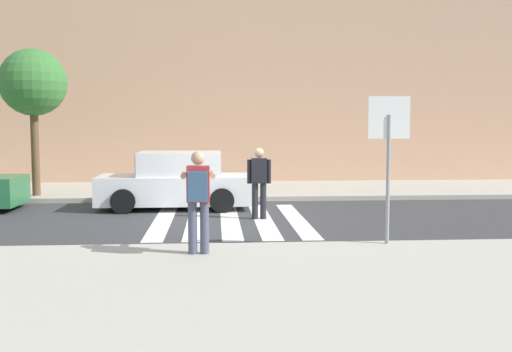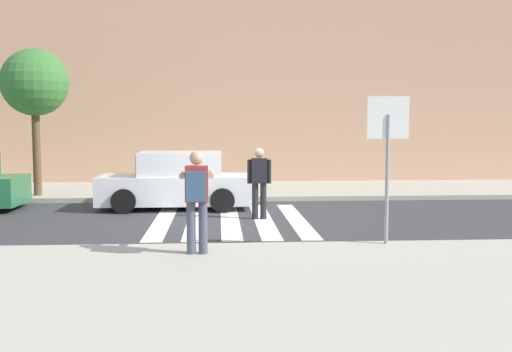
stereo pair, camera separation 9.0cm
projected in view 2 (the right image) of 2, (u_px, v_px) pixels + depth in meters
ground_plane at (230, 222)px, 14.16m from camera, size 120.00×120.00×0.00m
sidewalk_near at (239, 293)px, 7.99m from camera, size 60.00×6.00×0.14m
sidewalk_far at (227, 190)px, 20.11m from camera, size 60.00×4.80×0.14m
building_facade_far at (225, 84)px, 24.15m from camera, size 56.00×4.00×7.83m
crosswalk_stripe_0 at (163, 221)px, 14.25m from camera, size 0.44×5.20×0.01m
crosswalk_stripe_1 at (197, 220)px, 14.30m from camera, size 0.44×5.20×0.01m
crosswalk_stripe_2 at (230, 220)px, 14.35m from camera, size 0.44×5.20×0.01m
crosswalk_stripe_3 at (263, 220)px, 14.40m from camera, size 0.44×5.20×0.01m
crosswalk_stripe_4 at (296, 219)px, 14.45m from camera, size 0.44×5.20×0.01m
stop_sign at (388, 137)px, 10.73m from camera, size 0.76×0.08×2.67m
photographer_with_backpack at (197, 193)px, 9.94m from camera, size 0.58×0.84×1.72m
pedestrian_crossing at (259, 179)px, 14.47m from camera, size 0.58×0.26×1.72m
parked_car_white at (177, 182)px, 16.29m from camera, size 4.10×1.92×1.55m
street_tree_west at (34, 84)px, 17.88m from camera, size 1.99×1.99×4.39m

